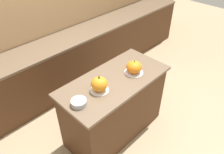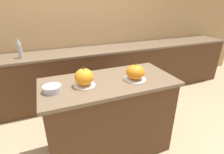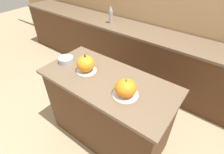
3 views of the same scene
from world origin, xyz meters
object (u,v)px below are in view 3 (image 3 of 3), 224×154
Objects in this scene: pumpkin_cake_right at (126,88)px; bottle_tall at (111,15)px; pumpkin_cake_left at (86,64)px; mixing_bowl at (66,60)px.

bottle_tall reaches higher than pumpkin_cake_right.
pumpkin_cake_right is (0.53, -0.06, -0.01)m from pumpkin_cake_left.
mixing_bowl is (-0.30, -0.01, -0.06)m from pumpkin_cake_left.
pumpkin_cake_left is 0.72× the size of bottle_tall.
bottle_tall reaches higher than pumpkin_cake_left.
bottle_tall is at bearing 116.98° from pumpkin_cake_left.
mixing_bowl is (0.34, -1.27, -0.10)m from bottle_tall.
bottle_tall is at bearing 104.97° from mixing_bowl.
pumpkin_cake_left is 1.28× the size of mixing_bowl.
pumpkin_cake_right is 1.75m from bottle_tall.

